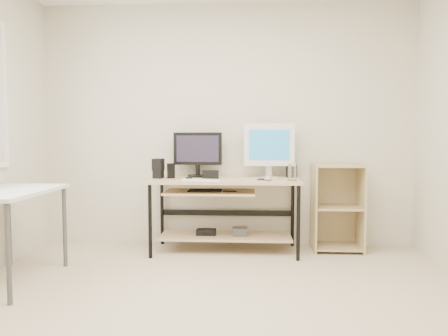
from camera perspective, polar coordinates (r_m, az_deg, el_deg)
room at (r=2.81m, az=-4.59°, el=7.03°), size 4.01×4.01×2.62m
desk at (r=4.45m, az=-0.18°, el=-4.12°), size 1.50×0.65×0.75m
side_table at (r=3.89m, az=-26.44°, el=-3.76°), size 0.60×1.00×0.75m
shelf_unit at (r=4.70m, az=14.46°, el=-4.88°), size 0.50×0.40×0.90m
black_monitor at (r=4.64m, az=-3.45°, el=2.17°), size 0.52×0.21×0.47m
white_imac at (r=4.59m, az=5.91°, el=2.83°), size 0.53×0.17×0.56m
keyboard at (r=4.24m, az=-2.87°, el=-1.56°), size 0.41×0.23×0.01m
mouse at (r=4.26m, az=5.76°, el=-1.35°), size 0.08×0.13×0.04m
center_speaker at (r=4.46m, az=-1.78°, el=-0.85°), size 0.17×0.08×0.08m
speaker_left at (r=4.52m, az=-8.59°, el=0.01°), size 0.12×0.12×0.20m
speaker_right at (r=4.66m, az=8.81°, el=-0.43°), size 0.13×0.13×0.12m
audio_controller at (r=4.50m, az=-6.96°, el=-0.36°), size 0.09×0.07×0.16m
volume_puck at (r=4.33m, az=-4.61°, el=-1.37°), size 0.07×0.07×0.03m
smartphone at (r=4.34m, az=4.97°, el=-1.47°), size 0.10×0.13×0.01m
coaster at (r=4.26m, az=8.89°, el=-1.63°), size 0.12×0.12×0.01m
drinking_glass at (r=4.26m, az=8.90°, el=-0.54°), size 0.10×0.10×0.16m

